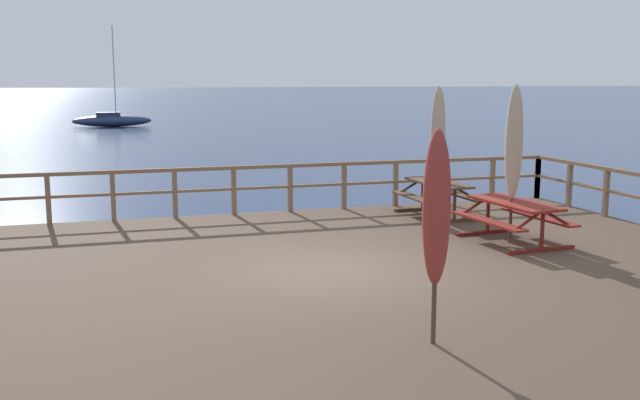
{
  "coord_description": "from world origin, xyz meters",
  "views": [
    {
      "loc": [
        -3.53,
        -10.72,
        3.73
      ],
      "look_at": [
        0.0,
        0.81,
        1.72
      ],
      "focal_mm": 41.18,
      "sensor_mm": 36.0,
      "label": 1
    }
  ],
  "objects_px": {
    "sailboat_distant": "(112,120)",
    "picnic_table_back_right": "(438,191)",
    "picnic_table_mid_left": "(514,212)",
    "patio_umbrella_short_front": "(514,143)",
    "patio_umbrella_tall_back_left": "(438,134)",
    "patio_umbrella_tall_front": "(436,209)"
  },
  "relations": [
    {
      "from": "sailboat_distant",
      "to": "picnic_table_back_right",
      "type": "bearing_deg",
      "value": -82.61
    },
    {
      "from": "picnic_table_mid_left",
      "to": "patio_umbrella_short_front",
      "type": "bearing_deg",
      "value": -169.91
    },
    {
      "from": "picnic_table_back_right",
      "to": "patio_umbrella_short_front",
      "type": "distance_m",
      "value": 3.1
    },
    {
      "from": "picnic_table_mid_left",
      "to": "patio_umbrella_tall_back_left",
      "type": "height_order",
      "value": "patio_umbrella_tall_back_left"
    },
    {
      "from": "patio_umbrella_tall_back_left",
      "to": "patio_umbrella_tall_front",
      "type": "distance_m",
      "value": 8.05
    },
    {
      "from": "picnic_table_back_right",
      "to": "patio_umbrella_tall_front",
      "type": "bearing_deg",
      "value": -116.41
    },
    {
      "from": "picnic_table_back_right",
      "to": "patio_umbrella_tall_back_left",
      "type": "xyz_separation_m",
      "value": [
        -0.01,
        0.06,
        1.25
      ]
    },
    {
      "from": "patio_umbrella_tall_back_left",
      "to": "picnic_table_mid_left",
      "type": "bearing_deg",
      "value": -86.34
    },
    {
      "from": "patio_umbrella_short_front",
      "to": "patio_umbrella_tall_front",
      "type": "bearing_deg",
      "value": -130.02
    },
    {
      "from": "picnic_table_mid_left",
      "to": "sailboat_distant",
      "type": "relative_size",
      "value": 0.27
    },
    {
      "from": "picnic_table_mid_left",
      "to": "picnic_table_back_right",
      "type": "height_order",
      "value": "same"
    },
    {
      "from": "patio_umbrella_tall_back_left",
      "to": "patio_umbrella_short_front",
      "type": "bearing_deg",
      "value": -87.85
    },
    {
      "from": "patio_umbrella_short_front",
      "to": "sailboat_distant",
      "type": "relative_size",
      "value": 0.38
    },
    {
      "from": "picnic_table_mid_left",
      "to": "picnic_table_back_right",
      "type": "bearing_deg",
      "value": 93.46
    },
    {
      "from": "patio_umbrella_tall_back_left",
      "to": "picnic_table_back_right",
      "type": "bearing_deg",
      "value": -77.0
    },
    {
      "from": "patio_umbrella_short_front",
      "to": "patio_umbrella_tall_front",
      "type": "distance_m",
      "value": 5.68
    },
    {
      "from": "patio_umbrella_tall_front",
      "to": "picnic_table_back_right",
      "type": "bearing_deg",
      "value": 63.59
    },
    {
      "from": "picnic_table_back_right",
      "to": "sailboat_distant",
      "type": "bearing_deg",
      "value": 97.39
    },
    {
      "from": "picnic_table_mid_left",
      "to": "sailboat_distant",
      "type": "distance_m",
      "value": 48.29
    },
    {
      "from": "patio_umbrella_short_front",
      "to": "patio_umbrella_tall_back_left",
      "type": "height_order",
      "value": "patio_umbrella_short_front"
    },
    {
      "from": "patio_umbrella_short_front",
      "to": "picnic_table_back_right",
      "type": "bearing_deg",
      "value": 91.92
    },
    {
      "from": "picnic_table_mid_left",
      "to": "picnic_table_back_right",
      "type": "distance_m",
      "value": 2.81
    }
  ]
}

